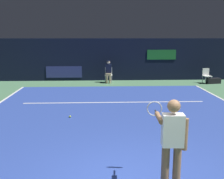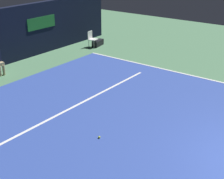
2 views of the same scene
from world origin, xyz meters
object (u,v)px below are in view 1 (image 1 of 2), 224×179
(courtside_chair_near, at_px, (207,75))
(equipment_bag, at_px, (213,81))
(line_judge_on_chair, at_px, (108,71))
(tennis_player, at_px, (172,141))
(tennis_ball, at_px, (70,116))

(courtside_chair_near, distance_m, equipment_bag, 0.52)
(line_judge_on_chair, xyz_separation_m, equipment_bag, (6.14, -0.55, -0.53))
(courtside_chair_near, xyz_separation_m, equipment_bag, (0.38, -0.11, -0.34))
(tennis_player, xyz_separation_m, line_judge_on_chair, (-0.74, 11.40, -0.30))
(tennis_player, height_order, line_judge_on_chair, tennis_player)
(tennis_player, bearing_deg, line_judge_on_chair, 93.73)
(line_judge_on_chair, height_order, courtside_chair_near, line_judge_on_chair)
(line_judge_on_chair, bearing_deg, tennis_ball, -102.55)
(line_judge_on_chair, xyz_separation_m, courtside_chair_near, (5.76, -0.45, -0.18))
(tennis_player, height_order, equipment_bag, tennis_player)
(tennis_player, distance_m, equipment_bag, 12.15)
(tennis_ball, distance_m, equipment_bag, 9.93)
(courtside_chair_near, height_order, equipment_bag, courtside_chair_near)
(tennis_player, bearing_deg, tennis_ball, 116.55)
(tennis_ball, bearing_deg, equipment_bag, 39.45)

